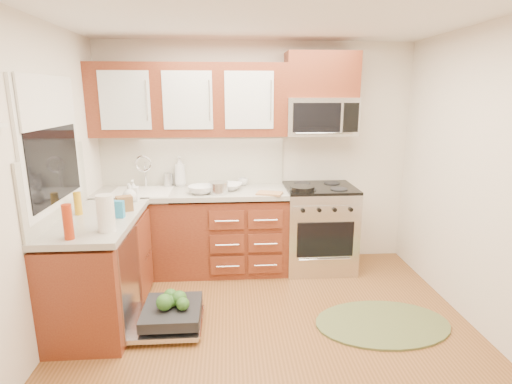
{
  "coord_description": "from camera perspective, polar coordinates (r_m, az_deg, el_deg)",
  "views": [
    {
      "loc": [
        -0.32,
        -2.78,
        1.94
      ],
      "look_at": [
        -0.07,
        0.85,
        1.04
      ],
      "focal_mm": 28.0,
      "sensor_mm": 36.0,
      "label": 1
    }
  ],
  "objects": [
    {
      "name": "floor",
      "position": [
        3.41,
        2.29,
        -20.85
      ],
      "size": [
        3.5,
        3.5,
        0.0
      ],
      "primitive_type": "plane",
      "color": "brown",
      "rests_on": "ground"
    },
    {
      "name": "ceiling",
      "position": [
        2.86,
        2.82,
        25.16
      ],
      "size": [
        3.5,
        3.5,
        0.0
      ],
      "primitive_type": "plane",
      "rotation": [
        3.14,
        0.0,
        0.0
      ],
      "color": "white",
      "rests_on": "ground"
    },
    {
      "name": "wall_back",
      "position": [
        4.6,
        0.07,
        5.21
      ],
      "size": [
        3.5,
        0.04,
        2.5
      ],
      "primitive_type": "cube",
      "color": "silver",
      "rests_on": "ground"
    },
    {
      "name": "wall_front",
      "position": [
        1.28,
        11.83,
        -18.85
      ],
      "size": [
        3.5,
        0.04,
        2.5
      ],
      "primitive_type": "cube",
      "color": "silver",
      "rests_on": "ground"
    },
    {
      "name": "wall_left",
      "position": [
        3.2,
        -30.35,
        -0.49
      ],
      "size": [
        0.04,
        3.5,
        2.5
      ],
      "primitive_type": "cube",
      "color": "silver",
      "rests_on": "ground"
    },
    {
      "name": "wall_right",
      "position": [
        3.54,
        31.97,
        0.5
      ],
      "size": [
        0.04,
        3.5,
        2.5
      ],
      "primitive_type": "cube",
      "color": "silver",
      "rests_on": "ground"
    },
    {
      "name": "base_cabinet_back",
      "position": [
        4.51,
        -8.93,
        -5.94
      ],
      "size": [
        2.05,
        0.6,
        0.85
      ],
      "primitive_type": "cube",
      "color": "#5D2115",
      "rests_on": "ground"
    },
    {
      "name": "base_cabinet_left",
      "position": [
        3.81,
        -21.23,
        -10.57
      ],
      "size": [
        0.6,
        1.25,
        0.85
      ],
      "primitive_type": "cube",
      "color": "#5D2115",
      "rests_on": "ground"
    },
    {
      "name": "countertop_back",
      "position": [
        4.37,
        -9.17,
        -0.1
      ],
      "size": [
        2.07,
        0.64,
        0.05
      ],
      "primitive_type": "cube",
      "color": "#A39E95",
      "rests_on": "base_cabinet_back"
    },
    {
      "name": "countertop_left",
      "position": [
        3.64,
        -21.72,
        -3.73
      ],
      "size": [
        0.64,
        1.27,
        0.05
      ],
      "primitive_type": "cube",
      "color": "#A39E95",
      "rests_on": "base_cabinet_left"
    },
    {
      "name": "backsplash_back",
      "position": [
        4.59,
        -9.0,
        4.53
      ],
      "size": [
        2.05,
        0.02,
        0.57
      ],
      "primitive_type": "cube",
      "color": "beige",
      "rests_on": "ground"
    },
    {
      "name": "backsplash_left",
      "position": [
        3.67,
        -26.54,
        0.92
      ],
      "size": [
        0.02,
        1.25,
        0.57
      ],
      "primitive_type": "cube",
      "color": "beige",
      "rests_on": "ground"
    },
    {
      "name": "upper_cabinets",
      "position": [
        4.38,
        -9.51,
        12.81
      ],
      "size": [
        2.05,
        0.35,
        0.75
      ],
      "primitive_type": null,
      "color": "#5D2115",
      "rests_on": "ground"
    },
    {
      "name": "cabinet_over_mw",
      "position": [
        4.48,
        9.32,
        16.17
      ],
      "size": [
        0.76,
        0.35,
        0.47
      ],
      "primitive_type": "cube",
      "color": "#5D2115",
      "rests_on": "ground"
    },
    {
      "name": "range",
      "position": [
        4.57,
        8.92,
        -5.02
      ],
      "size": [
        0.76,
        0.64,
        0.95
      ],
      "primitive_type": null,
      "color": "silver",
      "rests_on": "ground"
    },
    {
      "name": "microwave",
      "position": [
        4.45,
        9.17,
        10.59
      ],
      "size": [
        0.76,
        0.38,
        0.4
      ],
      "primitive_type": null,
      "color": "silver",
      "rests_on": "ground"
    },
    {
      "name": "sink",
      "position": [
        4.45,
        -15.88,
        -1.52
      ],
      "size": [
        0.62,
        0.5,
        0.26
      ],
      "primitive_type": null,
      "color": "white",
      "rests_on": "ground"
    },
    {
      "name": "dishwasher",
      "position": [
        3.63,
        -12.5,
        -16.95
      ],
      "size": [
        0.7,
        0.6,
        0.2
      ],
      "primitive_type": null,
      "color": "silver",
      "rests_on": "ground"
    },
    {
      "name": "window",
      "position": [
        3.6,
        -27.27,
        6.12
      ],
      "size": [
        0.03,
        1.05,
        1.05
      ],
      "primitive_type": null,
      "color": "white",
      "rests_on": "ground"
    },
    {
      "name": "window_blind",
      "position": [
        3.57,
        -27.48,
        11.39
      ],
      "size": [
        0.02,
        0.96,
        0.4
      ],
      "primitive_type": "cube",
      "color": "white",
      "rests_on": "ground"
    },
    {
      "name": "rug",
      "position": [
        3.79,
        17.6,
        -17.47
      ],
      "size": [
        1.31,
        1.01,
        0.02
      ],
      "primitive_type": null,
      "rotation": [
        0.0,
        0.0,
        -0.24
      ],
      "color": "#636B3D",
      "rests_on": "ground"
    },
    {
      "name": "skillet",
      "position": [
        4.22,
        6.63,
        0.51
      ],
      "size": [
        0.3,
        0.3,
        0.05
      ],
      "primitive_type": "cylinder",
      "rotation": [
        0.0,
        0.0,
        -0.19
      ],
      "color": "black",
      "rests_on": "range"
    },
    {
      "name": "stock_pot",
      "position": [
        4.18,
        -5.4,
        0.6
      ],
      "size": [
        0.22,
        0.22,
        0.12
      ],
      "primitive_type": "cylinder",
      "rotation": [
        0.0,
        0.0,
        -0.06
      ],
      "color": "silver",
      "rests_on": "countertop_back"
    },
    {
      "name": "cutting_board",
      "position": [
        4.15,
        1.95,
        -0.19
      ],
      "size": [
        0.3,
        0.24,
        0.02
      ],
      "primitive_type": "cube",
      "rotation": [
        0.0,
        0.0,
        -0.34
      ],
      "color": "tan",
      "rests_on": "countertop_back"
    },
    {
      "name": "canister",
      "position": [
        4.58,
        -12.42,
        1.73
      ],
      "size": [
        0.11,
        0.11,
        0.16
      ],
      "primitive_type": "cylinder",
      "rotation": [
        0.0,
        0.0,
        0.08
      ],
      "color": "silver",
      "rests_on": "countertop_back"
    },
    {
      "name": "paper_towel_roll",
      "position": [
        3.21,
        -20.68,
        -2.86
      ],
      "size": [
        0.15,
        0.15,
        0.28
      ],
      "primitive_type": "cylinder",
      "rotation": [
        0.0,
        0.0,
        0.2
      ],
      "color": "white",
      "rests_on": "countertop_left"
    },
    {
      "name": "mustard_bottle",
      "position": [
        3.75,
        -24.1,
        -1.5
      ],
      "size": [
        0.07,
        0.07,
        0.2
      ],
      "primitive_type": "cylinder",
      "rotation": [
        0.0,
        0.0,
        0.06
      ],
      "color": "gold",
      "rests_on": "countertop_left"
    },
    {
      "name": "red_bottle",
      "position": [
        3.14,
        -25.29,
        -3.89
      ],
      "size": [
        0.09,
        0.09,
        0.26
      ],
      "primitive_type": "cylinder",
      "rotation": [
        0.0,
        0.0,
        0.3
      ],
      "color": "#A42B0D",
      "rests_on": "countertop_left"
    },
    {
      "name": "wooden_box",
      "position": [
        3.73,
        -18.27,
        -1.58
      ],
      "size": [
        0.16,
        0.14,
        0.13
      ],
      "primitive_type": "cube",
      "rotation": [
        0.0,
        0.0,
        0.42
      ],
      "color": "brown",
      "rests_on": "countertop_left"
    },
    {
      "name": "blue_carton",
      "position": [
        3.54,
        -19.05,
        -2.35
      ],
      "size": [
        0.1,
        0.06,
        0.15
      ],
      "primitive_type": "cube",
      "rotation": [
        0.0,
        0.0,
        -0.11
      ],
      "color": "teal",
      "rests_on": "countertop_left"
    },
    {
      "name": "bowl_a",
      "position": [
        4.35,
        -3.91,
        0.78
      ],
      "size": [
        0.35,
        0.35,
        0.07
      ],
      "primitive_type": "imported",
      "rotation": [
        0.0,
        0.0,
        -0.28
      ],
      "color": "#999999",
      "rests_on": "countertop_back"
    },
    {
      "name": "bowl_b",
      "position": [
        4.2,
        -7.92,
        0.32
      ],
      "size": [
        0.3,
        0.3,
        0.08
      ],
      "primitive_type": "imported",
      "rotation": [
        0.0,
        0.0,
        -0.14
      ],
      "color": "#999999",
      "rests_on": "countertop_back"
    },
    {
      "name": "cup",
      "position": [
        4.54,
        -1.88,
        1.48
      ],
      "size": [
        0.12,
        0.12,
        0.09
      ],
      "primitive_type": "imported",
      "rotation": [
        0.0,
        0.0,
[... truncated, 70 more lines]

